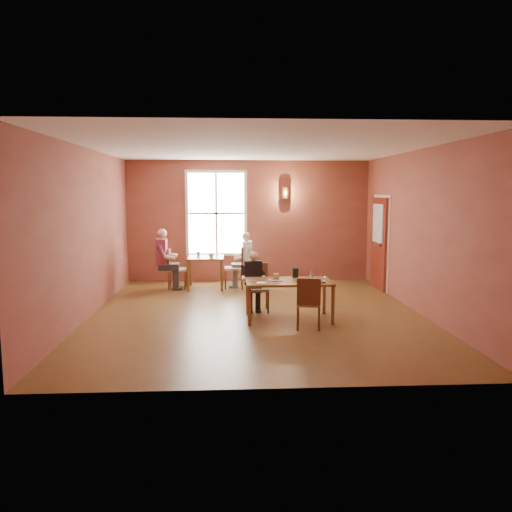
{
  "coord_description": "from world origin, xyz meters",
  "views": [
    {
      "loc": [
        -0.51,
        -8.92,
        2.23
      ],
      "look_at": [
        0.0,
        0.2,
        1.05
      ],
      "focal_mm": 35.0,
      "sensor_mm": 36.0,
      "label": 1
    }
  ],
  "objects": [
    {
      "name": "main_table",
      "position": [
        0.54,
        -0.42,
        0.35
      ],
      "size": [
        1.48,
        0.83,
        0.7
      ],
      "primitive_type": null,
      "color": "brown",
      "rests_on": "ground"
    },
    {
      "name": "sunglasses",
      "position": [
        1.06,
        -0.7,
        0.7
      ],
      "size": [
        0.12,
        0.04,
        0.01
      ],
      "primitive_type": "cube",
      "rotation": [
        0.0,
        0.0,
        -0.01
      ],
      "color": "black",
      "rests_on": "main_table"
    },
    {
      "name": "wall_sconce",
      "position": [
        0.9,
        3.4,
        2.2
      ],
      "size": [
        0.16,
        0.16,
        0.28
      ],
      "primitive_type": "cylinder",
      "color": "brown",
      "rests_on": "wall_back"
    },
    {
      "name": "wall_right",
      "position": [
        3.0,
        0.0,
        1.5
      ],
      "size": [
        0.04,
        7.0,
        3.0
      ],
      "primitive_type": "cube",
      "color": "brown",
      "rests_on": "ground"
    },
    {
      "name": "knife",
      "position": [
        0.5,
        -0.65,
        0.7
      ],
      "size": [
        0.18,
        0.03,
        0.0
      ],
      "primitive_type": "cube",
      "rotation": [
        0.0,
        0.0,
        0.07
      ],
      "color": "silver",
      "rests_on": "main_table"
    },
    {
      "name": "door",
      "position": [
        2.94,
        2.3,
        1.05
      ],
      "size": [
        0.12,
        1.04,
        2.1
      ],
      "primitive_type": "cube",
      "color": "maroon",
      "rests_on": "ground"
    },
    {
      "name": "diner_main",
      "position": [
        0.04,
        0.2,
        0.54
      ],
      "size": [
        0.43,
        0.43,
        1.08
      ],
      "primitive_type": null,
      "rotation": [
        0.0,
        0.0,
        3.14
      ],
      "color": "black",
      "rests_on": "ground"
    },
    {
      "name": "goblet_a",
      "position": [
        0.96,
        -0.34,
        0.78
      ],
      "size": [
        0.08,
        0.08,
        0.17
      ],
      "primitive_type": null,
      "rotation": [
        0.0,
        0.0,
        -0.26
      ],
      "color": "white",
      "rests_on": "main_table"
    },
    {
      "name": "second_table",
      "position": [
        -1.04,
        2.55,
        0.37
      ],
      "size": [
        0.84,
        0.84,
        0.74
      ],
      "primitive_type": null,
      "color": "brown",
      "rests_on": "ground"
    },
    {
      "name": "diner_white",
      "position": [
        -0.36,
        2.55,
        0.63
      ],
      "size": [
        0.5,
        0.5,
        1.25
      ],
      "primitive_type": null,
      "rotation": [
        0.0,
        0.0,
        1.57
      ],
      "color": "silver",
      "rests_on": "ground"
    },
    {
      "name": "chair_diner_main",
      "position": [
        0.04,
        0.23,
        0.45
      ],
      "size": [
        0.4,
        0.4,
        0.9
      ],
      "primitive_type": null,
      "rotation": [
        0.0,
        0.0,
        3.14
      ],
      "color": "brown",
      "rests_on": "ground"
    },
    {
      "name": "napkin",
      "position": [
        0.05,
        -0.61,
        0.7
      ],
      "size": [
        0.18,
        0.18,
        0.01
      ],
      "primitive_type": "cube",
      "rotation": [
        0.0,
        0.0,
        -0.15
      ],
      "color": "white",
      "rests_on": "main_table"
    },
    {
      "name": "diner_maroon",
      "position": [
        -1.72,
        2.55,
        0.67
      ],
      "size": [
        0.54,
        0.54,
        1.35
      ],
      "primitive_type": null,
      "rotation": [
        0.0,
        0.0,
        -1.57
      ],
      "color": "maroon",
      "rests_on": "ground"
    },
    {
      "name": "chair_empty",
      "position": [
        0.8,
        -0.98,
        0.43
      ],
      "size": [
        0.44,
        0.44,
        0.86
      ],
      "primitive_type": null,
      "rotation": [
        0.0,
        0.0,
        -0.17
      ],
      "color": "#412310",
      "rests_on": "ground"
    },
    {
      "name": "goblet_b",
      "position": [
        1.13,
        -0.51,
        0.78
      ],
      "size": [
        0.07,
        0.07,
        0.16
      ],
      "primitive_type": null,
      "rotation": [
        0.0,
        0.0,
        0.11
      ],
      "color": "white",
      "rests_on": "main_table"
    },
    {
      "name": "window",
      "position": [
        -0.8,
        3.45,
        1.7
      ],
      "size": [
        1.36,
        0.1,
        1.96
      ],
      "primitive_type": "cube",
      "color": "white",
      "rests_on": "wall_back"
    },
    {
      "name": "chair_diner_maroon",
      "position": [
        -1.69,
        2.55,
        0.46
      ],
      "size": [
        0.41,
        0.41,
        0.93
      ],
      "primitive_type": null,
      "rotation": [
        0.0,
        0.0,
        -1.57
      ],
      "color": "#3D2815",
      "rests_on": "ground"
    },
    {
      "name": "ceiling",
      "position": [
        0.0,
        0.0,
        3.0
      ],
      "size": [
        6.0,
        7.0,
        0.04
      ],
      "primitive_type": "cube",
      "color": "white",
      "rests_on": "wall_back"
    },
    {
      "name": "ground",
      "position": [
        0.0,
        0.0,
        0.0
      ],
      "size": [
        6.0,
        7.0,
        0.01
      ],
      "primitive_type": "cube",
      "color": "brown",
      "rests_on": "ground"
    },
    {
      "name": "cup_b",
      "position": [
        -1.21,
        2.7,
        0.78
      ],
      "size": [
        0.11,
        0.11,
        0.09
      ],
      "primitive_type": "imported",
      "rotation": [
        0.0,
        0.0,
        -0.07
      ],
      "color": "white",
      "rests_on": "second_table"
    },
    {
      "name": "menu_stand",
      "position": [
        0.69,
        -0.14,
        0.78
      ],
      "size": [
        0.11,
        0.08,
        0.17
      ],
      "primitive_type": "cube",
      "rotation": [
        0.0,
        0.0,
        0.28
      ],
      "color": "black",
      "rests_on": "main_table"
    },
    {
      "name": "wall_back",
      "position": [
        0.0,
        3.5,
        1.5
      ],
      "size": [
        6.0,
        0.04,
        3.0
      ],
      "primitive_type": "cube",
      "color": "brown",
      "rests_on": "ground"
    },
    {
      "name": "chair_diner_white",
      "position": [
        -0.39,
        2.55,
        0.48
      ],
      "size": [
        0.43,
        0.43,
        0.97
      ],
      "primitive_type": null,
      "rotation": [
        0.0,
        0.0,
        1.57
      ],
      "color": "brown",
      "rests_on": "ground"
    },
    {
      "name": "goblet_c",
      "position": [
        0.9,
        -0.64,
        0.78
      ],
      "size": [
        0.09,
        0.09,
        0.18
      ],
      "primitive_type": null,
      "rotation": [
        0.0,
        0.0,
        0.36
      ],
      "color": "white",
      "rests_on": "main_table"
    },
    {
      "name": "plate_food",
      "position": [
        0.3,
        -0.42,
        0.71
      ],
      "size": [
        0.28,
        0.28,
        0.03
      ],
      "primitive_type": "cylinder",
      "rotation": [
        0.0,
        0.0,
        0.1
      ],
      "color": "silver",
      "rests_on": "main_table"
    },
    {
      "name": "wall_front",
      "position": [
        0.0,
        -3.5,
        1.5
      ],
      "size": [
        6.0,
        0.04,
        3.0
      ],
      "primitive_type": "cube",
      "color": "brown",
      "rests_on": "ground"
    },
    {
      "name": "sandwich",
      "position": [
        0.32,
        -0.39,
        0.75
      ],
      "size": [
        0.09,
        0.09,
        0.1
      ],
      "primitive_type": "cube",
      "rotation": [
        0.0,
        0.0,
        0.11
      ],
      "color": "tan",
      "rests_on": "main_table"
    },
    {
      "name": "wall_left",
      "position": [
        -3.0,
        0.0,
        1.5
      ],
      "size": [
        0.04,
        7.0,
        3.0
      ],
      "primitive_type": "cube",
      "color": "brown",
      "rests_on": "ground"
    },
    {
      "name": "cup_a",
      "position": [
        -0.9,
        2.44,
        0.79
      ],
      "size": [
        0.14,
        0.14,
        0.1
      ],
      "primitive_type": "imported",
      "rotation": [
        0.0,
        0.0,
        -0.16
      ],
      "color": "silver",
      "rests_on": "second_table"
    }
  ]
}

